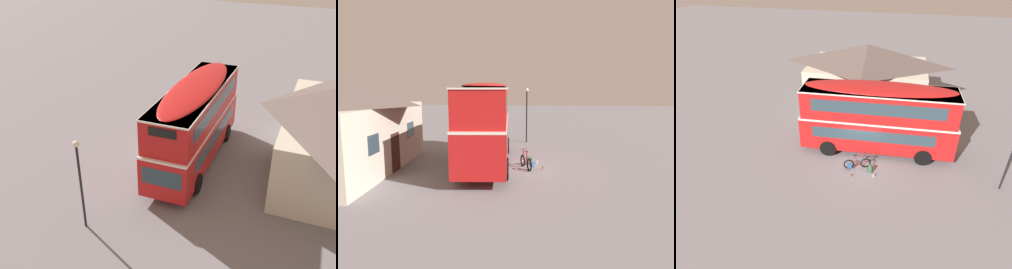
% 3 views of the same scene
% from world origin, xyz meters
% --- Properties ---
extents(ground_plane, '(120.00, 120.00, 0.00)m').
position_xyz_m(ground_plane, '(0.00, 0.00, 0.00)').
color(ground_plane, slate).
extents(double_decker_bus, '(10.24, 3.20, 4.79)m').
position_xyz_m(double_decker_bus, '(0.74, 1.44, 2.64)').
color(double_decker_bus, black).
rests_on(double_decker_bus, ground).
extents(touring_bicycle, '(1.67, 0.84, 1.05)m').
position_xyz_m(touring_bicycle, '(-0.13, -0.96, 0.37)').
color(touring_bicycle, black).
rests_on(touring_bicycle, ground).
extents(backpack_on_ground, '(0.30, 0.32, 0.51)m').
position_xyz_m(backpack_on_ground, '(0.78, -1.10, 0.26)').
color(backpack_on_ground, '#386642').
rests_on(backpack_on_ground, ground).
extents(water_bottle_red_squeeze, '(0.08, 0.08, 0.21)m').
position_xyz_m(water_bottle_red_squeeze, '(-0.28, -1.84, 0.10)').
color(water_bottle_red_squeeze, '#D84C33').
rests_on(water_bottle_red_squeeze, ground).
extents(water_bottle_clear_plastic, '(0.08, 0.08, 0.25)m').
position_xyz_m(water_bottle_clear_plastic, '(1.09, -1.55, 0.12)').
color(water_bottle_clear_plastic, silver).
rests_on(water_bottle_clear_plastic, ground).
extents(pub_building, '(10.88, 7.05, 5.26)m').
position_xyz_m(pub_building, '(-1.32, 9.20, 2.69)').
color(pub_building, beige).
rests_on(pub_building, ground).
extents(street_lamp, '(0.28, 0.28, 4.44)m').
position_xyz_m(street_lamp, '(8.40, -0.81, 2.76)').
color(street_lamp, black).
rests_on(street_lamp, ground).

